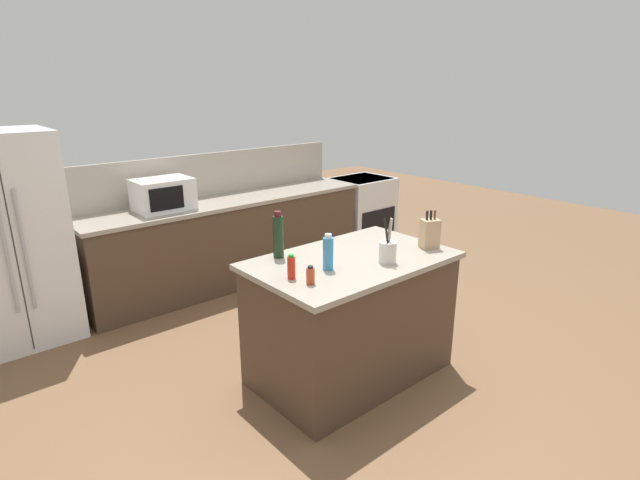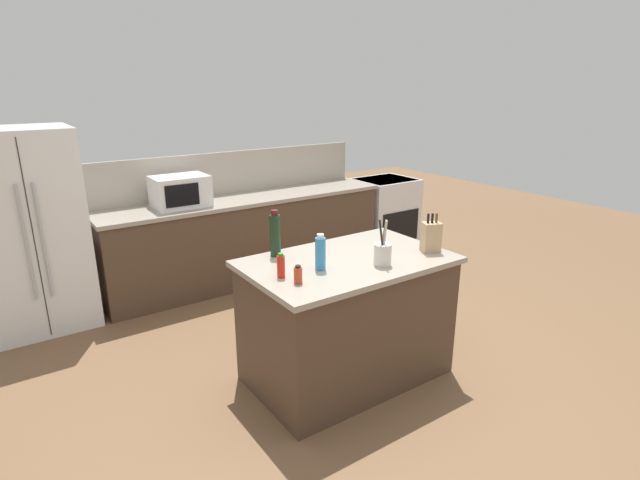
{
  "view_description": "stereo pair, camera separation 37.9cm",
  "coord_description": "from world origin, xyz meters",
  "views": [
    {
      "loc": [
        -2.35,
        -2.4,
        2.14
      ],
      "look_at": [
        0.0,
        0.35,
        0.99
      ],
      "focal_mm": 28.0,
      "sensor_mm": 36.0,
      "label": 1
    },
    {
      "loc": [
        -2.05,
        -2.63,
        2.14
      ],
      "look_at": [
        0.0,
        0.35,
        0.99
      ],
      "focal_mm": 28.0,
      "sensor_mm": 36.0,
      "label": 2
    }
  ],
  "objects": [
    {
      "name": "range_oven",
      "position": [
        2.32,
        2.2,
        0.47
      ],
      "size": [
        0.76,
        0.65,
        0.92
      ],
      "color": "white",
      "rests_on": "ground_plane"
    },
    {
      "name": "ground_plane",
      "position": [
        0.0,
        0.0,
        0.0
      ],
      "size": [
        14.0,
        14.0,
        0.0
      ],
      "primitive_type": "plane",
      "color": "brown"
    },
    {
      "name": "spice_jar_paprika",
      "position": [
        -0.53,
        -0.17,
        1.0
      ],
      "size": [
        0.05,
        0.05,
        0.12
      ],
      "color": "#B73D1E",
      "rests_on": "kitchen_island"
    },
    {
      "name": "refrigerator",
      "position": [
        -1.78,
        2.25,
        0.89
      ],
      "size": [
        0.88,
        0.75,
        1.78
      ],
      "color": "white",
      "rests_on": "ground_plane"
    },
    {
      "name": "utensil_crock",
      "position": [
        0.12,
        -0.23,
        1.02
      ],
      "size": [
        0.12,
        0.12,
        0.32
      ],
      "color": "beige",
      "rests_on": "kitchen_island"
    },
    {
      "name": "knife_block",
      "position": [
        0.61,
        -0.21,
        1.05
      ],
      "size": [
        0.16,
        0.14,
        0.29
      ],
      "rotation": [
        0.0,
        0.0,
        -0.4
      ],
      "color": "tan",
      "rests_on": "kitchen_island"
    },
    {
      "name": "back_counter_run",
      "position": [
        0.3,
        2.2,
        0.47
      ],
      "size": [
        3.2,
        0.66,
        0.94
      ],
      "color": "#4C3828",
      "rests_on": "ground_plane"
    },
    {
      "name": "wall_backsplash",
      "position": [
        0.3,
        2.52,
        1.17
      ],
      "size": [
        3.16,
        0.03,
        0.46
      ],
      "primitive_type": "cube",
      "color": "#B2A899",
      "rests_on": "back_counter_run"
    },
    {
      "name": "dish_soap_bottle",
      "position": [
        -0.28,
        -0.06,
        1.06
      ],
      "size": [
        0.07,
        0.07,
        0.25
      ],
      "color": "#3384BC",
      "rests_on": "kitchen_island"
    },
    {
      "name": "hot_sauce_bottle",
      "position": [
        -0.56,
        -0.03,
        1.02
      ],
      "size": [
        0.05,
        0.05,
        0.16
      ],
      "color": "red",
      "rests_on": "kitchen_island"
    },
    {
      "name": "wine_bottle",
      "position": [
        -0.39,
        0.35,
        1.1
      ],
      "size": [
        0.08,
        0.08,
        0.34
      ],
      "color": "black",
      "rests_on": "kitchen_island"
    },
    {
      "name": "kitchen_island",
      "position": [
        0.0,
        0.0,
        0.47
      ],
      "size": [
        1.46,
        0.92,
        0.94
      ],
      "color": "#4C3828",
      "rests_on": "ground_plane"
    },
    {
      "name": "microwave",
      "position": [
        -0.42,
        2.2,
        1.09
      ],
      "size": [
        0.54,
        0.39,
        0.31
      ],
      "color": "white",
      "rests_on": "back_counter_run"
    }
  ]
}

